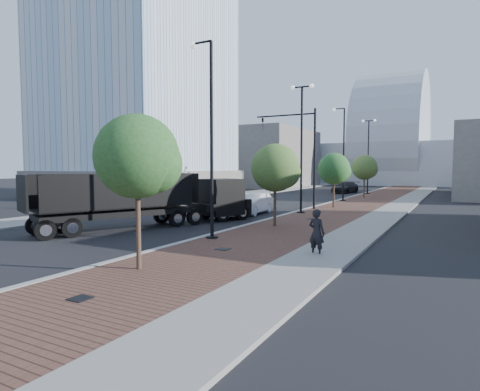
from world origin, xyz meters
The scene contains 24 objects.
sidewalk centered at (3.50, 40.00, 0.06)m, with size 7.00×140.00×0.12m, color #4C2D23.
concrete_strip centered at (6.20, 40.00, 0.07)m, with size 2.40×140.00×0.13m, color slate.
curb centered at (0.00, 40.00, 0.07)m, with size 0.30×140.00×0.14m, color gray.
west_sidewalk centered at (-13.00, 40.00, 0.06)m, with size 4.00×140.00×0.12m, color slate.
dump_truck centered at (-4.21, 13.55, 1.29)m, with size 7.18×13.11×3.06m.
white_sedan centered at (-2.56, 20.53, 0.75)m, with size 1.59×4.57×1.50m, color silver.
dark_car_mid centered at (-7.58, 24.50, 0.58)m, with size 1.92×4.17×1.16m, color black.
dark_car_far centered at (-2.64, 47.87, 0.75)m, with size 2.10×5.17×1.50m, color black.
pedestrian centered at (5.94, 9.06, 0.92)m, with size 0.67×0.44×1.83m, color black.
streetlight_1 centered at (0.49, 10.00, 4.34)m, with size 1.44×0.56×9.21m.
streetlight_2 centered at (0.60, 22.00, 4.82)m, with size 1.72×0.56×9.28m.
streetlight_3 centered at (0.49, 34.00, 4.34)m, with size 1.44×0.56×9.21m.
streetlight_4 centered at (0.60, 46.00, 4.82)m, with size 1.72×0.56×9.28m.
traffic_mast centered at (-0.30, 25.00, 4.98)m, with size 5.09×0.20×8.00m.
tree_0 centered at (1.65, 4.02, 3.75)m, with size 2.71×2.71×5.12m.
tree_1 centered at (1.65, 15.02, 3.38)m, with size 2.70×2.70×4.74m.
tree_2 centered at (1.65, 27.02, 3.28)m, with size 2.61×2.60×4.59m.
tree_3 centered at (1.65, 39.02, 3.39)m, with size 2.69×2.69×4.74m.
tower_podium centered at (-24.00, 32.00, 1.50)m, with size 19.00×19.00×3.00m, color #635E59.
convention_center centered at (-2.00, 85.00, 6.00)m, with size 50.00×30.00×50.00m.
commercial_block_nw centered at (-20.00, 60.00, 5.00)m, with size 14.00×20.00×10.00m, color #605B56.
utility_cover_0 centered at (2.40, 1.00, 0.13)m, with size 0.50×0.50×0.02m, color black.
utility_cover_1 centered at (2.40, 8.00, 0.13)m, with size 0.50×0.50×0.02m, color black.
utility_cover_2 centered at (2.40, 19.00, 0.13)m, with size 0.50×0.50×0.02m, color black.
Camera 1 is at (10.69, -5.86, 3.42)m, focal length 30.40 mm.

